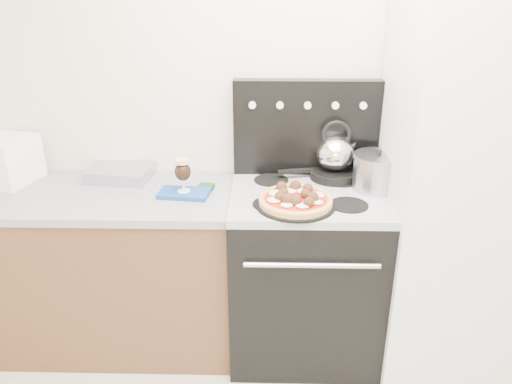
{
  "coord_description": "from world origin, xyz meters",
  "views": [
    {
      "loc": [
        -0.13,
        -1.09,
        1.9
      ],
      "look_at": [
        -0.17,
        1.05,
        0.97
      ],
      "focal_mm": 35.0,
      "sensor_mm": 36.0,
      "label": 1
    }
  ],
  "objects_px": {
    "fridge": "(453,190)",
    "skillet": "(334,174)",
    "beer_glass": "(183,175)",
    "pizza": "(296,199)",
    "oven_mitt": "(184,193)",
    "tea_kettle": "(335,150)",
    "stove_body": "(304,275)",
    "base_cabinet": "(100,271)",
    "stock_pot": "(377,173)",
    "pizza_pan": "(295,205)"
  },
  "relations": [
    {
      "from": "tea_kettle",
      "to": "stock_pot",
      "type": "height_order",
      "value": "tea_kettle"
    },
    {
      "from": "pizza_pan",
      "to": "skillet",
      "type": "height_order",
      "value": "skillet"
    },
    {
      "from": "skillet",
      "to": "stock_pot",
      "type": "height_order",
      "value": "stock_pot"
    },
    {
      "from": "pizza_pan",
      "to": "skillet",
      "type": "xyz_separation_m",
      "value": [
        0.22,
        0.35,
        0.02
      ]
    },
    {
      "from": "tea_kettle",
      "to": "fridge",
      "type": "bearing_deg",
      "value": -2.3
    },
    {
      "from": "stock_pot",
      "to": "beer_glass",
      "type": "bearing_deg",
      "value": -176.33
    },
    {
      "from": "beer_glass",
      "to": "pizza",
      "type": "distance_m",
      "value": 0.57
    },
    {
      "from": "pizza",
      "to": "tea_kettle",
      "type": "relative_size",
      "value": 1.52
    },
    {
      "from": "skillet",
      "to": "beer_glass",
      "type": "bearing_deg",
      "value": -165.63
    },
    {
      "from": "pizza",
      "to": "tea_kettle",
      "type": "bearing_deg",
      "value": 57.88
    },
    {
      "from": "pizza",
      "to": "pizza_pan",
      "type": "bearing_deg",
      "value": 0.0
    },
    {
      "from": "base_cabinet",
      "to": "pizza",
      "type": "bearing_deg",
      "value": -10.04
    },
    {
      "from": "fridge",
      "to": "beer_glass",
      "type": "distance_m",
      "value": 1.31
    },
    {
      "from": "stove_body",
      "to": "pizza",
      "type": "height_order",
      "value": "pizza"
    },
    {
      "from": "stove_body",
      "to": "beer_glass",
      "type": "xyz_separation_m",
      "value": [
        -0.61,
        -0.01,
        0.57
      ]
    },
    {
      "from": "fridge",
      "to": "beer_glass",
      "type": "bearing_deg",
      "value": 179.16
    },
    {
      "from": "fridge",
      "to": "stock_pot",
      "type": "relative_size",
      "value": 8.15
    },
    {
      "from": "pizza_pan",
      "to": "tea_kettle",
      "type": "height_order",
      "value": "tea_kettle"
    },
    {
      "from": "beer_glass",
      "to": "stove_body",
      "type": "bearing_deg",
      "value": 0.54
    },
    {
      "from": "oven_mitt",
      "to": "stock_pot",
      "type": "relative_size",
      "value": 1.06
    },
    {
      "from": "skillet",
      "to": "tea_kettle",
      "type": "bearing_deg",
      "value": 0.0
    },
    {
      "from": "base_cabinet",
      "to": "oven_mitt",
      "type": "distance_m",
      "value": 0.69
    },
    {
      "from": "stove_body",
      "to": "pizza",
      "type": "bearing_deg",
      "value": -113.71
    },
    {
      "from": "pizza_pan",
      "to": "skillet",
      "type": "bearing_deg",
      "value": 57.88
    },
    {
      "from": "beer_glass",
      "to": "pizza_pan",
      "type": "xyz_separation_m",
      "value": [
        0.54,
        -0.15,
        -0.08
      ]
    },
    {
      "from": "skillet",
      "to": "oven_mitt",
      "type": "bearing_deg",
      "value": -165.63
    },
    {
      "from": "oven_mitt",
      "to": "stock_pot",
      "type": "distance_m",
      "value": 0.96
    },
    {
      "from": "fridge",
      "to": "skillet",
      "type": "xyz_separation_m",
      "value": [
        -0.55,
        0.21,
        -0.01
      ]
    },
    {
      "from": "stove_body",
      "to": "oven_mitt",
      "type": "relative_size",
      "value": 3.56
    },
    {
      "from": "stove_body",
      "to": "tea_kettle",
      "type": "distance_m",
      "value": 0.68
    },
    {
      "from": "stove_body",
      "to": "tea_kettle",
      "type": "xyz_separation_m",
      "value": [
        0.15,
        0.19,
        0.64
      ]
    },
    {
      "from": "fridge",
      "to": "pizza_pan",
      "type": "xyz_separation_m",
      "value": [
        -0.77,
        -0.13,
        -0.02
      ]
    },
    {
      "from": "pizza_pan",
      "to": "base_cabinet",
      "type": "bearing_deg",
      "value": 169.96
    },
    {
      "from": "stove_body",
      "to": "stock_pot",
      "type": "bearing_deg",
      "value": 9.2
    },
    {
      "from": "pizza_pan",
      "to": "skillet",
      "type": "distance_m",
      "value": 0.41
    },
    {
      "from": "stove_body",
      "to": "skillet",
      "type": "bearing_deg",
      "value": 51.85
    },
    {
      "from": "oven_mitt",
      "to": "beer_glass",
      "type": "xyz_separation_m",
      "value": [
        0.0,
        0.0,
        0.1
      ]
    },
    {
      "from": "fridge",
      "to": "oven_mitt",
      "type": "xyz_separation_m",
      "value": [
        -1.31,
        0.02,
        -0.04
      ]
    },
    {
      "from": "base_cabinet",
      "to": "pizza_pan",
      "type": "height_order",
      "value": "pizza_pan"
    },
    {
      "from": "fridge",
      "to": "stock_pot",
      "type": "distance_m",
      "value": 0.37
    },
    {
      "from": "base_cabinet",
      "to": "pizza",
      "type": "xyz_separation_m",
      "value": [
        1.04,
        -0.18,
        0.53
      ]
    },
    {
      "from": "base_cabinet",
      "to": "skillet",
      "type": "bearing_deg",
      "value": 7.47
    },
    {
      "from": "pizza",
      "to": "tea_kettle",
      "type": "height_order",
      "value": "tea_kettle"
    },
    {
      "from": "base_cabinet",
      "to": "fridge",
      "type": "height_order",
      "value": "fridge"
    },
    {
      "from": "stove_body",
      "to": "stock_pot",
      "type": "height_order",
      "value": "stock_pot"
    },
    {
      "from": "pizza",
      "to": "stock_pot",
      "type": "distance_m",
      "value": 0.47
    },
    {
      "from": "fridge",
      "to": "skillet",
      "type": "height_order",
      "value": "fridge"
    },
    {
      "from": "oven_mitt",
      "to": "tea_kettle",
      "type": "distance_m",
      "value": 0.8
    },
    {
      "from": "base_cabinet",
      "to": "beer_glass",
      "type": "xyz_separation_m",
      "value": [
        0.49,
        -0.03,
        0.58
      ]
    },
    {
      "from": "fridge",
      "to": "tea_kettle",
      "type": "xyz_separation_m",
      "value": [
        -0.55,
        0.21,
        0.13
      ]
    }
  ]
}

